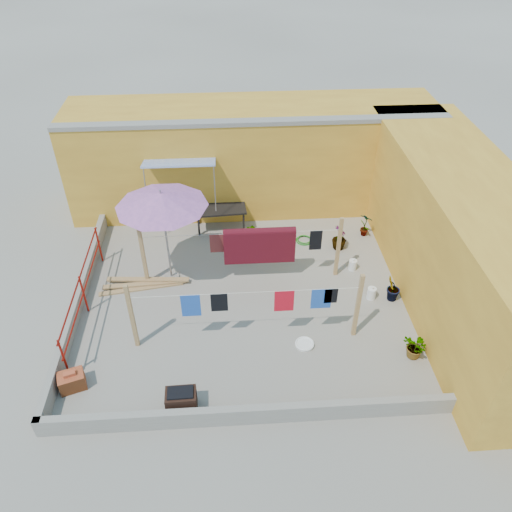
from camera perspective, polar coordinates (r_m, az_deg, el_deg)
name	(u,v)px	position (r m, az deg, el deg)	size (l,w,h in m)	color
ground	(244,298)	(12.71, -1.41, -4.85)	(80.00, 80.00, 0.00)	#9E998E
wall_back	(252,156)	(15.71, -0.46, 11.33)	(11.00, 3.27, 3.21)	gold
wall_right	(459,239)	(12.92, 22.20, 1.77)	(2.40, 9.00, 3.20)	gold
parapet_front	(252,415)	(10.19, -0.44, -17.66)	(8.30, 0.16, 0.44)	gray
parapet_left	(79,299)	(13.11, -19.59, -4.66)	(0.16, 7.30, 0.44)	gray
red_railing	(82,289)	(12.59, -19.24, -3.57)	(0.05, 4.20, 1.10)	maroon
clothesline_rig	(258,252)	(12.50, 0.21, 0.42)	(5.09, 2.35, 1.80)	tan
patio_umbrella	(161,200)	(12.10, -10.78, 6.30)	(2.81, 2.81, 2.69)	gray
outdoor_table	(220,210)	(14.86, -4.13, 5.28)	(1.57, 0.86, 0.71)	black
brick_stack	(72,381)	(11.36, -20.30, -13.24)	(0.62, 0.53, 0.46)	#AB5227
lumber_pile	(145,284)	(13.34, -12.61, -3.13)	(2.31, 0.63, 0.14)	tan
brazier	(181,401)	(10.42, -8.53, -16.03)	(0.62, 0.42, 0.55)	black
white_basin	(305,344)	(11.62, 5.57, -9.98)	(0.44, 0.44, 0.08)	white
water_jug_a	(371,293)	(12.95, 13.06, -4.16)	(0.23, 0.23, 0.36)	white
water_jug_b	(353,265)	(13.75, 10.99, -0.99)	(0.22, 0.22, 0.34)	white
green_hose	(304,240)	(14.68, 5.52, 1.84)	(0.49, 0.49, 0.07)	#1E7B1B
plant_back_a	(254,236)	(14.14, -0.21, 2.28)	(0.71, 0.62, 0.79)	#1C601B
plant_back_b	(339,238)	(14.33, 9.51, 2.05)	(0.40, 0.40, 0.72)	#1C601B
plant_right_a	(365,225)	(15.00, 12.40, 3.53)	(0.40, 0.27, 0.76)	#1C601B
plant_right_b	(393,289)	(12.87, 15.36, -3.64)	(0.41, 0.33, 0.75)	#1C601B
plant_right_c	(416,347)	(11.68, 17.84, -9.92)	(0.55, 0.48, 0.61)	#1C601B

